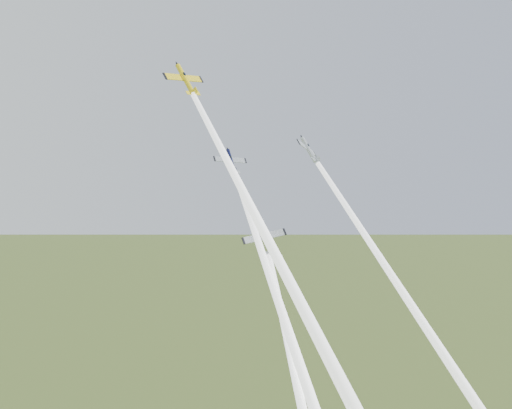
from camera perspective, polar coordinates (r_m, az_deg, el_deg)
name	(u,v)px	position (r m, az deg, el deg)	size (l,w,h in m)	color
plane_yellow	(186,80)	(115.14, -6.28, 10.97)	(8.68, 8.61, 1.36)	yellow
smoke_trail_yellow	(270,244)	(100.31, 1.26, -3.53)	(2.21, 2.21, 61.48)	white
plane_navy	(231,161)	(115.53, -2.23, 3.87)	(6.57, 6.52, 1.03)	#0C0F35
smoke_trail_navy	(297,358)	(100.51, 3.69, -13.42)	(2.21, 2.21, 68.28)	white
plane_silver_right	(309,150)	(124.05, 4.71, 4.89)	(7.71, 7.65, 1.21)	#B6BEC5
smoke_trail_silver_right	(423,324)	(118.87, 14.65, -10.20)	(2.21, 2.21, 70.51)	white
plane_silver_low	(265,239)	(110.73, 0.85, -3.04)	(8.00, 7.94, 1.25)	#A6ACB4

